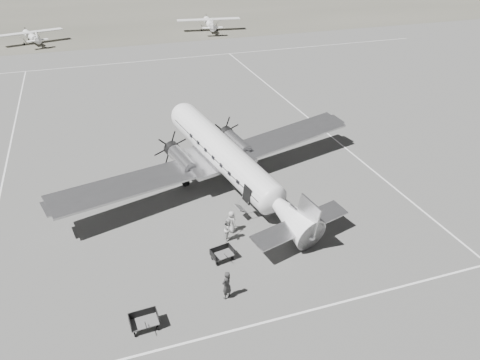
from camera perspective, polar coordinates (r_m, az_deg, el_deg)
The scene contains 14 objects.
ground at distance 37.59m, azimuth -0.34°, elevation -0.98°, with size 260.00×260.00×0.00m, color slate.
taxi_line_near at distance 27.36m, azimuth 9.29°, elevation -15.24°, with size 60.00×0.15×0.01m, color white.
taxi_line_right at distance 42.44m, azimuth 15.23°, elevation 1.71°, with size 0.15×80.00×0.01m, color white.
taxi_line_left at distance 45.67m, azimuth -26.65°, elevation 1.50°, with size 0.15×60.00×0.01m, color white.
taxi_line_horizon at distance 73.96m, azimuth -10.48°, elevation 14.16°, with size 90.00×0.15×0.01m, color white.
grass_infield at distance 127.57m, azimuth -14.84°, elevation 20.10°, with size 260.00×90.00×0.01m, color #676356.
dc3_airliner at distance 35.75m, azimuth -1.03°, elevation 2.03°, with size 27.10×18.80×5.16m, color #BCBCBF, non-canonical shape.
light_plane_left at distance 89.57m, azimuth -24.07°, elevation 15.59°, with size 10.81×8.77×2.24m, color white, non-canonical shape.
light_plane_right at distance 92.39m, azimuth -3.77°, elevation 18.40°, with size 11.93×9.68×2.48m, color white, non-canonical shape.
baggage_cart_near at distance 29.98m, azimuth -2.17°, elevation -9.05°, with size 1.47×1.04×0.83m, color #5D5D5D, non-canonical shape.
baggage_cart_far at distance 26.25m, azimuth -11.60°, elevation -16.57°, with size 1.59×1.12×0.90m, color #5D5D5D, non-canonical shape.
ground_crew at distance 27.07m, azimuth -1.64°, elevation -12.67°, with size 0.68×0.44×1.85m, color #2F2F2F.
ramp_agent at distance 31.35m, azimuth -1.37°, elevation -6.03°, with size 0.84×0.66×1.73m, color #BABAB7.
passenger at distance 32.20m, azimuth -1.04°, elevation -5.09°, with size 0.78×0.51×1.61m, color #AFAFAD.
Camera 1 is at (-10.16, -30.72, 19.14)m, focal length 35.00 mm.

